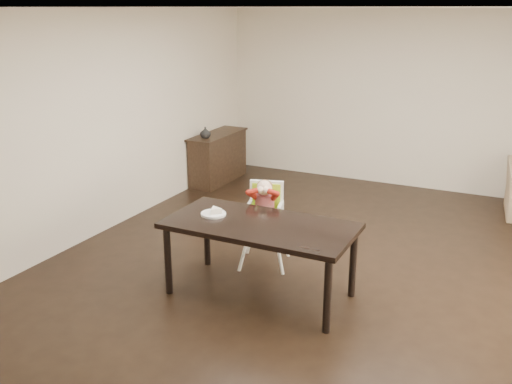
% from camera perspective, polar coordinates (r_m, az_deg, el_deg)
% --- Properties ---
extents(ground, '(7.00, 7.00, 0.00)m').
position_cam_1_polar(ground, '(6.22, 7.70, -7.93)').
color(ground, black).
rests_on(ground, ground).
extents(room_walls, '(6.02, 7.02, 2.71)m').
position_cam_1_polar(room_walls, '(5.67, 8.48, 9.21)').
color(room_walls, beige).
rests_on(room_walls, ground).
extents(dining_table, '(1.80, 0.90, 0.75)m').
position_cam_1_polar(dining_table, '(5.44, 0.41, -3.92)').
color(dining_table, black).
rests_on(dining_table, ground).
extents(high_chair, '(0.50, 0.50, 0.96)m').
position_cam_1_polar(high_chair, '(6.13, 0.90, -1.27)').
color(high_chair, white).
rests_on(high_chair, ground).
extents(plate, '(0.32, 0.32, 0.07)m').
position_cam_1_polar(plate, '(5.63, -4.21, -2.06)').
color(plate, white).
rests_on(plate, dining_table).
extents(sideboard, '(0.44, 1.26, 0.79)m').
position_cam_1_polar(sideboard, '(9.23, -3.82, 3.47)').
color(sideboard, black).
rests_on(sideboard, ground).
extents(vase, '(0.17, 0.17, 0.17)m').
position_cam_1_polar(vase, '(8.81, -5.09, 5.92)').
color(vase, '#99999E').
rests_on(vase, sideboard).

